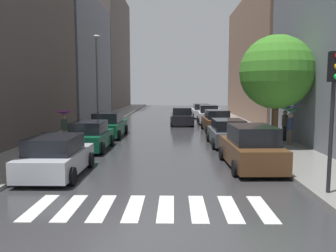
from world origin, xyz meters
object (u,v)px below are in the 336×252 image
at_px(traffic_light_right_corner, 334,91).
at_px(parked_car_left_third, 109,125).
at_px(parked_car_left_second, 90,136).
at_px(pedestrian_foreground, 64,119).
at_px(parked_car_right_second, 228,133).
at_px(car_midroad, 182,117).
at_px(lamp_post_left, 97,75).
at_px(parked_car_right_fifth, 201,111).
at_px(pedestrian_by_kerb, 290,118).
at_px(street_tree_right, 276,72).
at_px(parked_car_right_third, 216,121).
at_px(parked_car_left_nearest, 56,157).
at_px(pedestrian_far_side, 285,115).
at_px(parked_car_right_nearest, 251,148).
at_px(parked_car_right_fourth, 208,115).

bearing_deg(traffic_light_right_corner, parked_car_left_third, 125.30).
xyz_separation_m(parked_car_left_second, pedestrian_foreground, (-1.91, 1.61, 0.83)).
height_order(parked_car_left_second, parked_car_right_second, parked_car_left_second).
relative_size(car_midroad, lamp_post_left, 0.63).
height_order(parked_car_right_fifth, pedestrian_by_kerb, pedestrian_by_kerb).
height_order(parked_car_right_second, street_tree_right, street_tree_right).
bearing_deg(street_tree_right, parked_car_right_third, 106.99).
xyz_separation_m(parked_car_right_third, pedestrian_by_kerb, (3.25, -7.39, 0.88)).
distance_m(parked_car_right_third, pedestrian_by_kerb, 8.12).
distance_m(parked_car_left_second, parked_car_right_second, 7.94).
bearing_deg(parked_car_left_nearest, car_midroad, -15.96).
height_order(parked_car_left_nearest, pedestrian_far_side, pedestrian_far_side).
height_order(parked_car_right_second, parked_car_right_third, parked_car_right_third).
bearing_deg(parked_car_right_fifth, parked_car_left_second, 159.16).
bearing_deg(parked_car_right_second, parked_car_right_third, -2.12).
height_order(car_midroad, traffic_light_right_corner, traffic_light_right_corner).
bearing_deg(car_midroad, parked_car_right_fifth, -17.68).
xyz_separation_m(parked_car_right_third, parked_car_right_fifth, (-0.24, 12.47, -0.03)).
bearing_deg(pedestrian_foreground, street_tree_right, -75.45).
xyz_separation_m(parked_car_right_nearest, parked_car_right_third, (0.06, 12.43, -0.06)).
bearing_deg(parked_car_right_third, pedestrian_by_kerb, -158.46).
bearing_deg(parked_car_left_third, parked_car_right_nearest, -139.33).
bearing_deg(pedestrian_by_kerb, parked_car_left_second, 11.39).
bearing_deg(parked_car_right_second, parked_car_right_fifth, -0.52).
xyz_separation_m(parked_car_right_fifth, pedestrian_far_side, (3.74, -18.19, 0.95)).
relative_size(parked_car_right_nearest, parked_car_right_fifth, 0.98).
distance_m(parked_car_left_second, traffic_light_right_corner, 12.59).
relative_size(parked_car_right_third, pedestrian_foreground, 2.30).
distance_m(parked_car_right_fifth, traffic_light_right_corner, 29.02).
distance_m(parked_car_left_third, parked_car_right_third, 8.51).
relative_size(pedestrian_foreground, traffic_light_right_corner, 0.44).
bearing_deg(lamp_post_left, parked_car_right_nearest, -54.49).
bearing_deg(parked_car_left_second, car_midroad, -22.15).
xyz_separation_m(street_tree_right, lamp_post_left, (-11.86, 8.46, 0.17)).
relative_size(parked_car_left_nearest, parked_car_left_third, 0.86).
bearing_deg(pedestrian_by_kerb, parked_car_left_third, -14.48).
height_order(parked_car_right_nearest, pedestrian_far_side, pedestrian_far_side).
distance_m(parked_car_left_second, parked_car_left_third, 5.23).
bearing_deg(parked_car_right_third, car_midroad, 27.61).
relative_size(parked_car_left_second, car_midroad, 0.87).
height_order(parked_car_left_nearest, parked_car_right_third, parked_car_right_third).
bearing_deg(pedestrian_foreground, pedestrian_by_kerb, -74.20).
bearing_deg(lamp_post_left, parked_car_right_fifth, 51.32).
bearing_deg(parked_car_right_second, street_tree_right, -110.22).
xyz_separation_m(parked_car_right_third, street_tree_right, (2.32, -7.61, 3.45)).
bearing_deg(car_midroad, traffic_light_right_corner, -169.64).
xyz_separation_m(parked_car_right_fifth, car_midroad, (-2.40, -7.86, 0.01)).
bearing_deg(parked_car_right_nearest, pedestrian_far_side, -29.74).
bearing_deg(street_tree_right, parked_car_right_second, 160.55).
height_order(parked_car_right_fourth, pedestrian_foreground, pedestrian_foreground).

